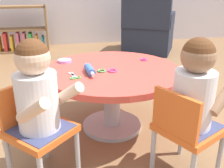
% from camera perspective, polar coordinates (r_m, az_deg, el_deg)
% --- Properties ---
extents(ground_plane, '(10.00, 10.00, 0.00)m').
position_cam_1_polar(ground_plane, '(2.01, 0.00, -9.29)').
color(ground_plane, olive).
extents(craft_table, '(0.97, 0.97, 0.47)m').
position_cam_1_polar(craft_table, '(1.85, 0.00, 0.49)').
color(craft_table, silver).
rests_on(craft_table, ground).
extents(child_chair_left, '(0.42, 0.42, 0.54)m').
position_cam_1_polar(child_chair_left, '(1.46, -16.27, -9.23)').
color(child_chair_left, '#B7B7BC').
rests_on(child_chair_left, ground).
extents(seated_child_left, '(0.43, 0.44, 0.51)m').
position_cam_1_polar(seated_child_left, '(1.33, -16.17, -1.37)').
color(seated_child_left, '#3F4772').
rests_on(seated_child_left, ground).
extents(child_chair_right, '(0.40, 0.40, 0.54)m').
position_cam_1_polar(child_chair_right, '(1.45, 15.81, -9.48)').
color(child_chair_right, '#B7B7BC').
rests_on(child_chair_right, ground).
extents(seated_child_right, '(0.43, 0.40, 0.51)m').
position_cam_1_polar(seated_child_right, '(1.38, 17.73, -0.77)').
color(seated_child_right, '#3F4772').
rests_on(seated_child_right, ground).
extents(bookshelf_low, '(0.93, 0.28, 0.70)m').
position_cam_1_polar(bookshelf_low, '(4.36, -20.12, 10.40)').
color(bookshelf_low, olive).
rests_on(bookshelf_low, ground).
extents(armchair_dark, '(0.96, 0.97, 0.85)m').
position_cam_1_polar(armchair_dark, '(4.14, 7.94, 11.26)').
color(armchair_dark, '#232838').
rests_on(armchair_dark, ground).
extents(rolling_pin, '(0.06, 0.23, 0.05)m').
position_cam_1_polar(rolling_pin, '(1.72, -4.93, 3.12)').
color(rolling_pin, '#3F72CC').
rests_on(rolling_pin, craft_table).
extents(craft_scissors, '(0.08, 0.14, 0.01)m').
position_cam_1_polar(craft_scissors, '(1.67, -8.31, 1.61)').
color(craft_scissors, silver).
rests_on(craft_scissors, craft_table).
extents(playdough_blob_0, '(0.10, 0.10, 0.02)m').
position_cam_1_polar(playdough_blob_0, '(2.00, -10.36, 5.04)').
color(playdough_blob_0, '#CC99E5').
rests_on(playdough_blob_0, craft_table).
extents(cookie_cutter_0, '(0.05, 0.05, 0.01)m').
position_cam_1_polar(cookie_cutter_0, '(1.73, -13.19, 2.02)').
color(cookie_cutter_0, '#3F99D8').
rests_on(cookie_cutter_0, craft_table).
extents(cookie_cutter_1, '(0.06, 0.06, 0.01)m').
position_cam_1_polar(cookie_cutter_1, '(1.76, -2.31, 2.91)').
color(cookie_cutter_1, '#4CB259').
rests_on(cookie_cutter_1, craft_table).
extents(cookie_cutter_2, '(0.05, 0.05, 0.01)m').
position_cam_1_polar(cookie_cutter_2, '(2.03, 6.98, 5.36)').
color(cookie_cutter_2, '#D83FA5').
rests_on(cookie_cutter_2, craft_table).
extents(cookie_cutter_3, '(0.06, 0.06, 0.01)m').
position_cam_1_polar(cookie_cutter_3, '(1.76, 0.06, 2.96)').
color(cookie_cutter_3, '#D83FA5').
rests_on(cookie_cutter_3, craft_table).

